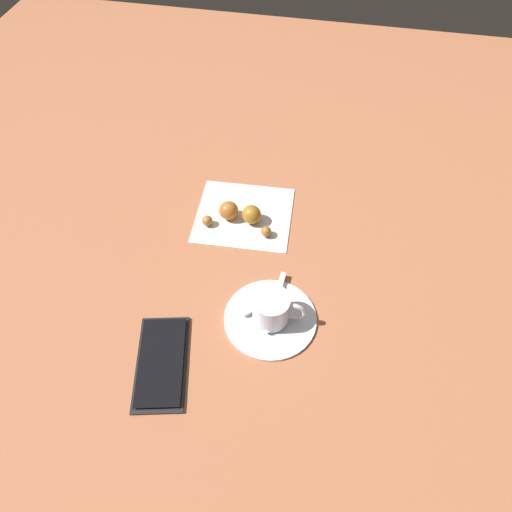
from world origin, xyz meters
TOP-DOWN VIEW (x-y plane):
  - ground_plane at (0.00, 0.00)m, footprint 1.80×1.80m
  - saucer at (-0.12, -0.06)m, footprint 0.15×0.15m
  - espresso_cup at (-0.12, -0.06)m, footprint 0.06×0.08m
  - teaspoon at (-0.11, -0.06)m, footprint 0.12×0.02m
  - sugar_packet at (-0.10, -0.04)m, footprint 0.06×0.06m
  - napkin at (0.10, 0.03)m, footprint 0.17×0.19m
  - croissant at (0.08, 0.03)m, footprint 0.07×0.14m
  - cell_phone at (-0.23, 0.09)m, footprint 0.17×0.11m

SIDE VIEW (x-z plane):
  - ground_plane at x=0.00m, z-range 0.00..0.00m
  - napkin at x=0.10m, z-range 0.00..0.00m
  - saucer at x=-0.12m, z-range 0.00..0.01m
  - cell_phone at x=-0.23m, z-range 0.00..0.01m
  - teaspoon at x=-0.11m, z-range 0.01..0.02m
  - sugar_packet at x=-0.10m, z-range 0.01..0.02m
  - croissant at x=0.08m, z-range 0.00..0.04m
  - espresso_cup at x=-0.12m, z-range 0.01..0.06m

